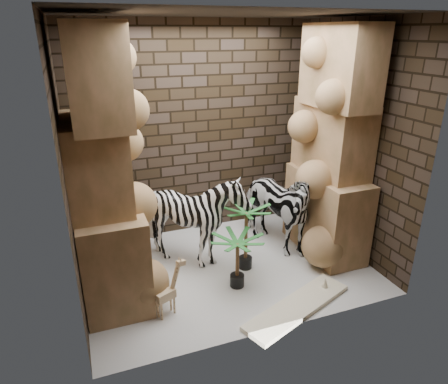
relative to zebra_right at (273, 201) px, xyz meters
name	(u,v)px	position (x,y,z in m)	size (l,w,h in m)	color
floor	(228,268)	(-0.76, -0.28, -0.71)	(3.50, 3.50, 0.00)	silver
ceiling	(229,13)	(-0.76, -0.28, 2.29)	(3.50, 3.50, 0.00)	#2A2521
wall_back	(196,132)	(-0.76, 0.97, 0.79)	(3.50, 3.50, 0.00)	black
wall_front	(279,195)	(-0.76, -1.53, 0.79)	(3.50, 3.50, 0.00)	black
wall_left	(66,174)	(-2.51, -0.28, 0.79)	(3.00, 3.00, 0.00)	black
wall_right	(354,142)	(0.99, -0.28, 0.79)	(3.00, 3.00, 0.00)	black
rock_pillar_left	(102,170)	(-2.16, -0.28, 0.79)	(0.68, 1.30, 3.00)	tan
rock_pillar_right	(333,144)	(0.66, -0.28, 0.79)	(0.58, 1.25, 3.00)	tan
zebra_right	(273,201)	(0.00, 0.00, 0.00)	(0.65, 1.20, 1.42)	white
zebra_left	(196,223)	(-1.08, -0.02, -0.14)	(1.02, 1.26, 1.15)	white
giraffe_toy	(165,290)	(-1.70, -0.91, -0.39)	(0.33, 0.11, 0.63)	#DEBB8B
palm_front	(246,237)	(-0.54, -0.36, -0.27)	(0.36, 0.36, 0.87)	#156A24
palm_back	(237,261)	(-0.79, -0.69, -0.37)	(0.36, 0.36, 0.67)	#156A24
surfboard	(297,307)	(-0.34, -1.32, -0.68)	(1.43, 0.35, 0.05)	#FFF3CE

